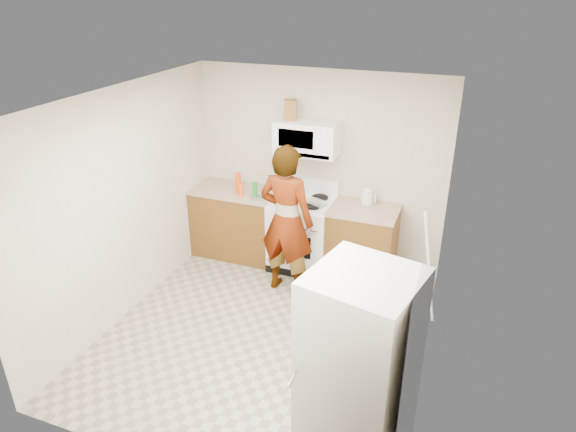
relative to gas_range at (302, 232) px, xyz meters
The scene contains 20 objects.
floor 1.56m from the gas_range, 86.14° to the right, with size 3.60×3.60×0.00m, color gray.
back_wall 0.83m from the gas_range, 72.00° to the left, with size 3.20×0.02×2.50m, color beige.
right_wall 2.37m from the gas_range, 41.25° to the right, with size 0.02×3.60×2.50m, color beige.
cabinet_left 0.94m from the gas_range, behind, with size 1.12×0.62×0.90m, color brown.
counter_left 1.03m from the gas_range, behind, with size 1.14×0.64×0.04m, color tan.
cabinet_right 0.78m from the gas_range, ahead, with size 0.80×0.62×0.90m, color brown.
counter_right 0.89m from the gas_range, ahead, with size 0.82×0.64×0.04m, color tan.
gas_range is the anchor object (origin of this frame).
microwave 1.22m from the gas_range, 90.00° to the left, with size 0.76×0.38×0.40m, color white.
person 0.74m from the gas_range, 88.77° to the right, with size 0.67×0.44×1.83m, color tan.
fridge 3.06m from the gas_range, 63.11° to the right, with size 0.70×0.70×1.70m, color silver.
kettle 0.96m from the gas_range, 12.52° to the left, with size 0.15×0.15×0.17m, color silver.
jug 1.56m from the gas_range, 148.05° to the left, with size 0.14×0.14×0.24m, color brown.
saucepan 0.58m from the gas_range, 158.43° to the left, with size 0.21×0.21×0.11m, color #AEAEB2.
tray 0.52m from the gas_range, 21.21° to the right, with size 0.25×0.16×0.05m, color white.
bottle_spray 1.04m from the gas_range, behind, with size 0.08×0.08×0.26m, color #E04710.
bottle_hot_sauce 0.95m from the gas_range, 169.29° to the right, with size 0.05×0.05×0.16m, color #E85919.
bottle_green_cap 0.82m from the gas_range, 168.14° to the right, with size 0.06×0.06×0.20m, color #177F24.
pot_lid 0.71m from the gas_range, 168.99° to the right, with size 0.27×0.27×0.01m, color silver.
broom 1.82m from the gas_range, 23.78° to the right, with size 0.03×0.03×1.39m, color white.
Camera 1 is at (1.82, -4.08, 3.46)m, focal length 32.00 mm.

